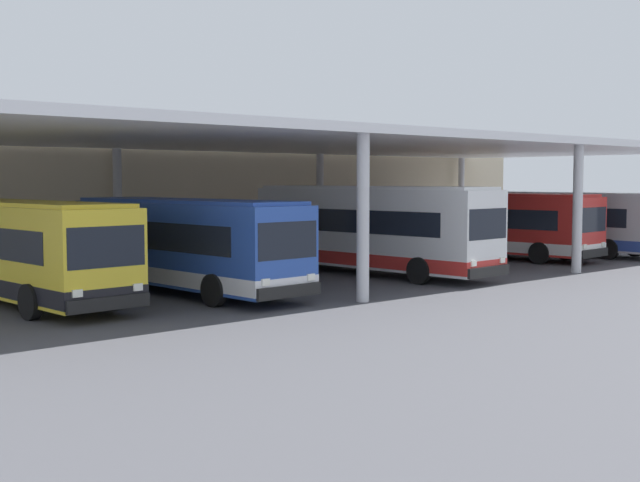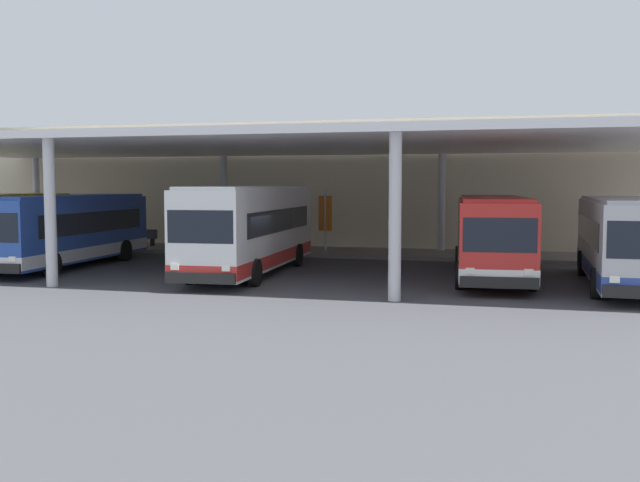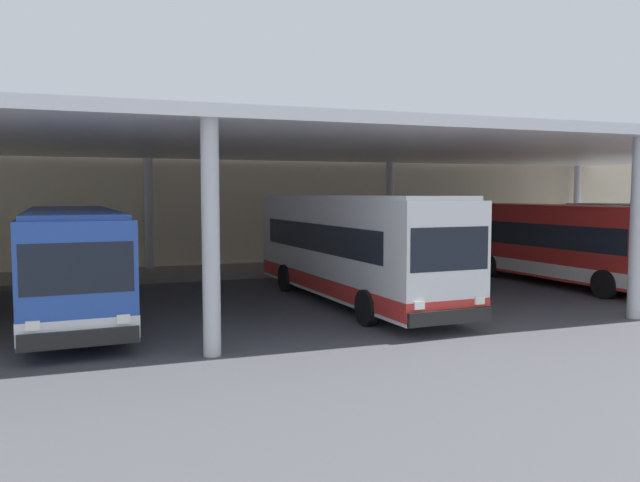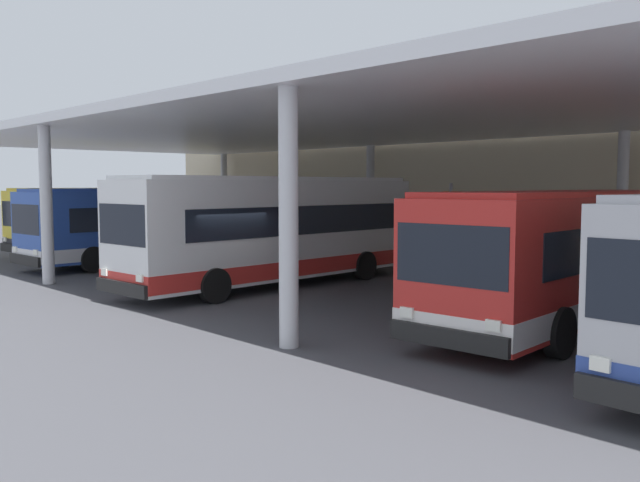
# 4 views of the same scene
# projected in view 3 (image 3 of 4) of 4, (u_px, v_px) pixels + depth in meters

# --- Properties ---
(ground_plane) EXTENTS (200.00, 200.00, 0.00)m
(ground_plane) POSITION_uv_depth(u_px,v_px,m) (405.00, 316.00, 18.54)
(ground_plane) COLOR #47474C
(platform_kerb) EXTENTS (42.00, 4.50, 0.18)m
(platform_kerb) POSITION_uv_depth(u_px,v_px,m) (288.00, 269.00, 29.54)
(platform_kerb) COLOR gray
(platform_kerb) RESTS_ON ground
(station_building_facade) EXTENTS (48.00, 1.60, 7.19)m
(station_building_facade) POSITION_uv_depth(u_px,v_px,m) (269.00, 194.00, 32.32)
(station_building_facade) COLOR #C1B293
(station_building_facade) RESTS_ON ground
(canopy_shelter) EXTENTS (40.00, 17.00, 5.55)m
(canopy_shelter) POSITION_uv_depth(u_px,v_px,m) (337.00, 148.00, 23.28)
(canopy_shelter) COLOR silver
(canopy_shelter) RESTS_ON ground
(bus_second_bay) EXTENTS (3.09, 10.64, 3.17)m
(bus_second_bay) POSITION_uv_depth(u_px,v_px,m) (72.00, 262.00, 18.07)
(bus_second_bay) COLOR #284CA8
(bus_second_bay) RESTS_ON ground
(bus_middle_bay) EXTENTS (3.13, 11.45, 3.57)m
(bus_middle_bay) POSITION_uv_depth(u_px,v_px,m) (352.00, 247.00, 20.79)
(bus_middle_bay) COLOR white
(bus_middle_bay) RESTS_ON ground
(bus_far_bay) EXTENTS (3.25, 10.68, 3.17)m
(bus_far_bay) POSITION_uv_depth(u_px,v_px,m) (562.00, 243.00, 25.01)
(bus_far_bay) COLOR red
(bus_far_bay) RESTS_ON ground
(bench_waiting) EXTENTS (1.80, 0.45, 0.92)m
(bench_waiting) POSITION_uv_depth(u_px,v_px,m) (46.00, 265.00, 25.99)
(bench_waiting) COLOR #4C515B
(bench_waiting) RESTS_ON platform_kerb
(banner_sign) EXTENTS (0.70, 0.12, 3.20)m
(banner_sign) POSITION_uv_depth(u_px,v_px,m) (303.00, 229.00, 28.80)
(banner_sign) COLOR #B2B2B7
(banner_sign) RESTS_ON platform_kerb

